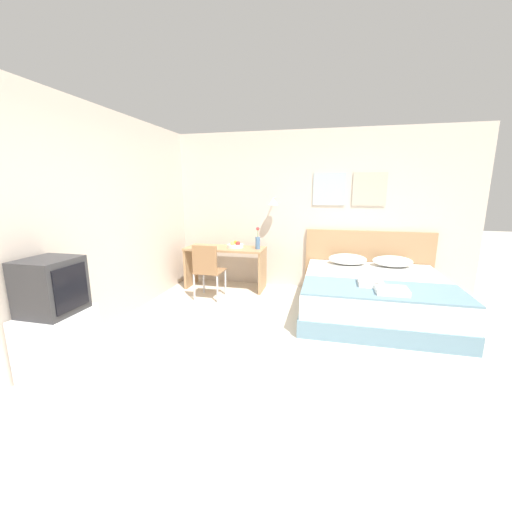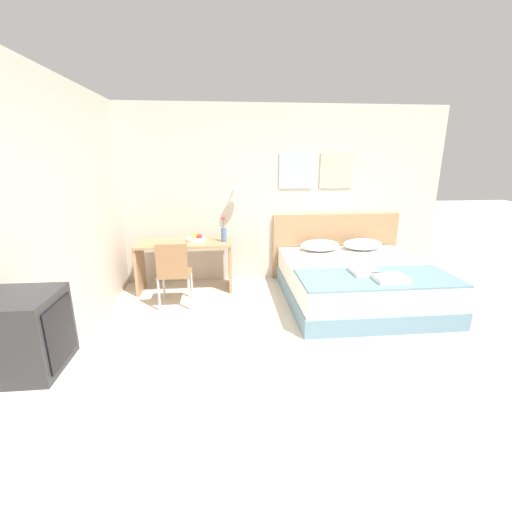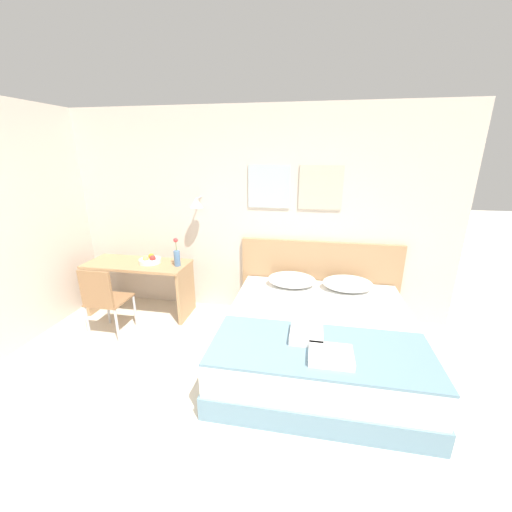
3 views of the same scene
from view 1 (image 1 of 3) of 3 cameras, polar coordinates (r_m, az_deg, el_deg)
The scene contains 16 objects.
ground_plane at distance 3.19m, azimuth 4.53°, elevation -20.21°, with size 24.00×24.00×0.00m, color beige.
wall_back at distance 5.46m, azimuth 9.32°, elevation 8.03°, with size 5.34×0.31×2.65m.
wall_left at distance 3.71m, azimuth -33.29°, elevation 4.27°, with size 0.06×5.73×2.65m.
bed at distance 4.64m, azimuth 20.64°, elevation -6.84°, with size 1.91×1.96×0.52m.
headboard at distance 5.54m, azimuth 19.58°, elevation -0.97°, with size 2.03×0.06×1.03m.
pillow_left at distance 5.22m, azimuth 16.30°, elevation -0.55°, with size 0.59×0.40×0.17m.
pillow_right at distance 5.30m, azimuth 23.57°, elevation -0.89°, with size 0.59×0.40×0.17m.
throw_blanket at distance 4.03m, azimuth 21.92°, elevation -5.71°, with size 1.85×0.78×0.02m.
folded_towel_near_foot at distance 4.13m, azimuth 20.08°, elevation -4.53°, with size 0.29×0.32×0.06m.
folded_towel_mid_bed at distance 3.90m, azimuth 23.46°, elevation -5.76°, with size 0.35×0.28×0.06m.
desk at distance 5.44m, azimuth -5.56°, elevation -0.54°, with size 1.35×0.55×0.72m.
desk_chair at distance 4.89m, azimuth -8.84°, elevation -2.12°, with size 0.42×0.42×0.88m.
fruit_bowl at distance 5.36m, azimuth -3.77°, elevation 1.95°, with size 0.28×0.28×0.11m.
flower_vase at distance 5.21m, azimuth 0.32°, elevation 2.71°, with size 0.08×0.08×0.37m.
tv_stand at distance 3.55m, azimuth -32.23°, elevation -13.19°, with size 0.45×0.58×0.60m.
television at distance 3.37m, azimuth -33.25°, elevation -4.61°, with size 0.44×0.45×0.50m.
Camera 1 is at (0.39, -2.67, 1.70)m, focal length 22.00 mm.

